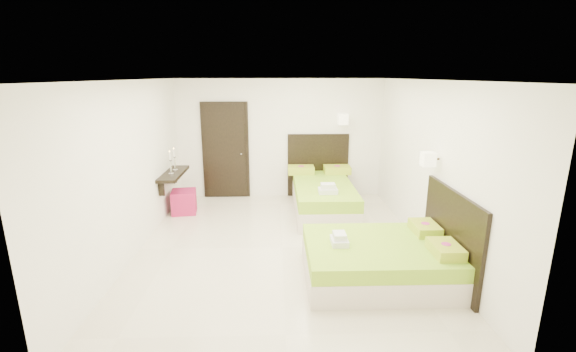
{
  "coord_description": "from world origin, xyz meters",
  "views": [
    {
      "loc": [
        -0.08,
        -5.66,
        2.67
      ],
      "look_at": [
        0.1,
        0.3,
        1.1
      ],
      "focal_mm": 24.0,
      "sensor_mm": 36.0,
      "label": 1
    }
  ],
  "objects_px": {
    "bed_single": "(323,194)",
    "nightstand": "(340,194)",
    "bed_double": "(384,258)",
    "ottoman": "(184,202)"
  },
  "relations": [
    {
      "from": "bed_single",
      "to": "nightstand",
      "type": "height_order",
      "value": "bed_single"
    },
    {
      "from": "bed_single",
      "to": "bed_double",
      "type": "xyz_separation_m",
      "value": [
        0.51,
        -2.71,
        -0.05
      ]
    },
    {
      "from": "nightstand",
      "to": "bed_single",
      "type": "bearing_deg",
      "value": -121.7
    },
    {
      "from": "bed_single",
      "to": "nightstand",
      "type": "xyz_separation_m",
      "value": [
        0.43,
        0.51,
        -0.17
      ]
    },
    {
      "from": "bed_single",
      "to": "ottoman",
      "type": "relative_size",
      "value": 4.92
    },
    {
      "from": "nightstand",
      "to": "ottoman",
      "type": "height_order",
      "value": "ottoman"
    },
    {
      "from": "bed_double",
      "to": "bed_single",
      "type": "bearing_deg",
      "value": 100.56
    },
    {
      "from": "bed_single",
      "to": "nightstand",
      "type": "relative_size",
      "value": 5.85
    },
    {
      "from": "bed_double",
      "to": "nightstand",
      "type": "xyz_separation_m",
      "value": [
        -0.08,
        3.22,
        -0.12
      ]
    },
    {
      "from": "bed_single",
      "to": "nightstand",
      "type": "bearing_deg",
      "value": 49.94
    }
  ]
}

